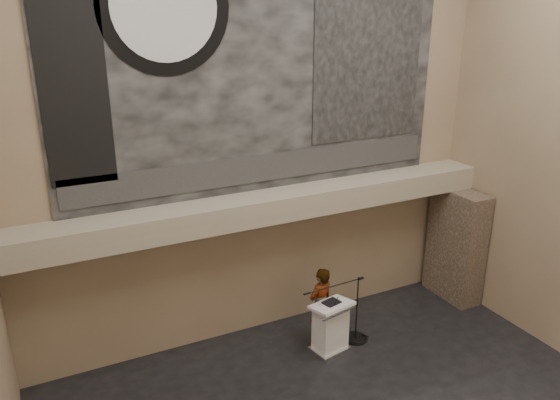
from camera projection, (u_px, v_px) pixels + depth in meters
wall_back at (262, 138)px, 10.77m from camera, size 10.00×0.02×8.50m
soffit at (271, 206)px, 10.87m from camera, size 10.00×0.80×0.50m
sprinkler_left at (196, 234)px, 10.26m from camera, size 0.04×0.04×0.06m
sprinkler_right at (352, 205)px, 11.72m from camera, size 0.04×0.04×0.06m
banner at (262, 63)px, 10.26m from camera, size 8.00×0.05×5.00m
banner_text_strip at (264, 168)px, 10.91m from camera, size 7.76×0.02×0.55m
banner_clock_rim at (165, 6)px, 9.14m from camera, size 2.30×0.02×2.30m
banner_clock_face at (165, 6)px, 9.12m from camera, size 1.84×0.02×1.84m
banner_building_print at (369, 53)px, 11.19m from camera, size 2.60×0.02×3.60m
banner_brick_print at (74, 91)px, 8.91m from camera, size 1.10×0.02×3.20m
stone_pier at (456, 245)px, 12.97m from camera, size 0.60×1.40×2.70m
lectern at (330, 327)px, 11.08m from camera, size 0.90×0.72×1.14m
binder at (332, 303)px, 10.90m from camera, size 0.38×0.34×0.04m
papers at (328, 304)px, 10.86m from camera, size 0.31×0.35×0.00m
speaker_person at (320, 305)px, 11.36m from camera, size 0.69×0.54×1.67m
mic_stand at (354, 330)px, 11.55m from camera, size 1.57×0.52×1.47m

